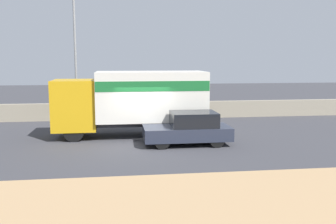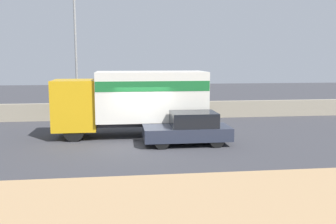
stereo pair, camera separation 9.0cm
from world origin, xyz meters
TOP-DOWN VIEW (x-y plane):
  - ground_plane at (0.00, 0.00)m, footprint 80.00×80.00m
  - dirt_shoulder_foreground at (0.00, -6.87)m, footprint 60.00×4.60m
  - stone_wall_backdrop at (0.00, 7.19)m, footprint 60.00×0.35m
  - street_lamp at (-3.60, 6.69)m, footprint 0.56×0.28m
  - box_truck at (-0.29, 1.91)m, footprint 7.31×2.50m
  - car_hatchback at (1.97, -0.26)m, footprint 3.83×1.71m

SIDE VIEW (x-z plane):
  - ground_plane at x=0.00m, z-range 0.00..0.00m
  - dirt_shoulder_foreground at x=0.00m, z-range 0.00..0.04m
  - stone_wall_backdrop at x=0.00m, z-range 0.00..1.06m
  - car_hatchback at x=1.97m, z-range -0.01..1.44m
  - box_truck at x=-0.29m, z-range 0.30..3.47m
  - street_lamp at x=-3.60m, z-range 0.56..8.13m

